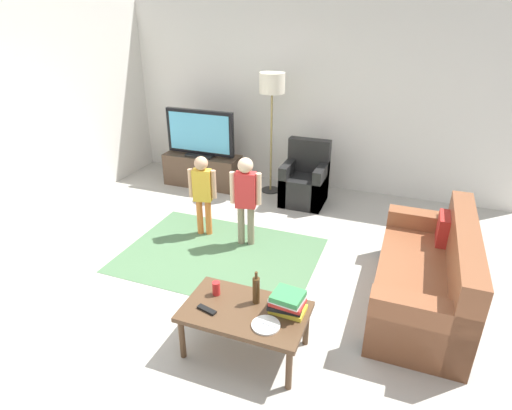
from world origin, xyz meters
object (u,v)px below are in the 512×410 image
object	(u,v)px
coffee_table	(245,314)
bottle	(256,290)
tv_remote	(207,310)
soda_can	(216,288)
tv	(200,134)
book_stack	(287,302)
child_near_tv	(203,189)
floor_lamp	(272,90)
couch	(431,279)
child_center	(246,194)
tv_stand	(203,170)
plate	(266,325)
armchair	(305,182)

from	to	relation	value
coffee_table	bottle	size ratio (longest dim) A/B	3.40
tv_remote	soda_can	world-z (taller)	soda_can
tv	book_stack	distance (m)	3.79
child_near_tv	soda_can	world-z (taller)	child_near_tv
tv	soda_can	bearing A→B (deg)	-60.38
tv	coffee_table	size ratio (longest dim) A/B	1.10
soda_can	floor_lamp	bearing A→B (deg)	100.86
couch	child_center	world-z (taller)	child_center
tv_stand	child_near_tv	xyz separation A→B (m)	(0.76, -1.43, 0.37)
bottle	soda_can	distance (m)	0.36
child_center	couch	bearing A→B (deg)	-12.49
tv_remote	tv	bearing A→B (deg)	132.38
tv_remote	soda_can	bearing A→B (deg)	109.39
tv	child_near_tv	xyz separation A→B (m)	(0.76, -1.41, -0.23)
tv_stand	child_near_tv	size ratio (longest dim) A/B	1.17
tv	bottle	bearing A→B (deg)	-55.37
plate	child_near_tv	bearing A→B (deg)	129.09
floor_lamp	bottle	bearing A→B (deg)	-73.05
child_center	book_stack	size ratio (longest dim) A/B	3.68
coffee_table	plate	size ratio (longest dim) A/B	4.55
couch	coffee_table	bearing A→B (deg)	-140.19
armchair	tv_remote	world-z (taller)	armchair
bottle	tv_remote	xyz separation A→B (m)	(-0.33, -0.24, -0.11)
soda_can	tv_remote	bearing A→B (deg)	-84.81
tv_stand	plate	distance (m)	3.91
couch	soda_can	size ratio (longest dim) A/B	15.00
coffee_table	child_near_tv	bearing A→B (deg)	126.46
armchair	child_center	bearing A→B (deg)	-103.37
tv_stand	floor_lamp	xyz separation A→B (m)	(1.09, 0.15, 1.30)
armchair	floor_lamp	world-z (taller)	floor_lamp
plate	bottle	bearing A→B (deg)	125.35
couch	plate	distance (m)	1.76
tv_stand	armchair	xyz separation A→B (m)	(1.68, -0.04, 0.05)
child_near_tv	couch	bearing A→B (deg)	-10.73
tv_stand	book_stack	world-z (taller)	book_stack
coffee_table	soda_can	distance (m)	0.33
plate	floor_lamp	bearing A→B (deg)	108.44
couch	book_stack	size ratio (longest dim) A/B	6.05
coffee_table	soda_can	bearing A→B (deg)	161.57
armchair	floor_lamp	bearing A→B (deg)	162.10
child_center	plate	xyz separation A→B (m)	(0.87, -1.75, -0.23)
bottle	tv_remote	bearing A→B (deg)	-143.97
bottle	plate	xyz separation A→B (m)	(0.17, -0.24, -0.11)
child_near_tv	tv	bearing A→B (deg)	118.33
armchair	soda_can	bearing A→B (deg)	-89.75
child_center	coffee_table	world-z (taller)	child_center
tv	plate	distance (m)	3.92
tv	couch	world-z (taller)	tv
armchair	plate	xyz separation A→B (m)	(0.53, -3.18, 0.13)
floor_lamp	armchair	bearing A→B (deg)	-17.90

